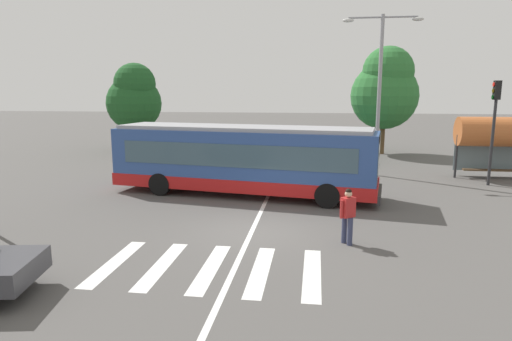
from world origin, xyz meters
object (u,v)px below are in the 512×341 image
at_px(city_transit_bus, 243,160).
at_px(bus_stop_shelter, 497,133).
at_px(background_tree_right, 385,89).
at_px(parked_car_champagne, 267,149).
at_px(pedestrian_crossing_street, 348,213).
at_px(traffic_light_far_corner, 494,116).
at_px(twin_arm_street_lamp, 380,78).
at_px(parked_car_blue, 308,148).
at_px(parked_car_teal, 349,149).
at_px(background_tree_left, 134,98).

bearing_deg(city_transit_bus, bus_stop_shelter, 23.48).
bearing_deg(background_tree_right, parked_car_champagne, -153.10).
xyz_separation_m(pedestrian_crossing_street, parked_car_champagne, (-4.21, 15.95, -0.20)).
height_order(pedestrian_crossing_street, background_tree_right, background_tree_right).
distance_m(city_transit_bus, background_tree_right, 16.53).
xyz_separation_m(traffic_light_far_corner, bus_stop_shelter, (0.87, 1.81, -0.96)).
distance_m(twin_arm_street_lamp, background_tree_right, 8.78).
height_order(parked_car_blue, parked_car_teal, same).
bearing_deg(parked_car_blue, pedestrian_crossing_street, -84.71).
height_order(city_transit_bus, parked_car_teal, city_transit_bus).
xyz_separation_m(twin_arm_street_lamp, background_tree_left, (-16.95, 7.65, -1.16)).
height_order(city_transit_bus, parked_car_champagne, city_transit_bus).
relative_size(parked_car_teal, traffic_light_far_corner, 0.89).
bearing_deg(parked_car_champagne, background_tree_left, 163.40).
distance_m(traffic_light_far_corner, bus_stop_shelter, 2.22).
distance_m(parked_car_teal, traffic_light_far_corner, 9.80).
relative_size(parked_car_champagne, background_tree_right, 0.60).
relative_size(city_transit_bus, traffic_light_far_corner, 2.38).
height_order(city_transit_bus, twin_arm_street_lamp, twin_arm_street_lamp).
bearing_deg(parked_car_teal, twin_arm_street_lamp, -78.38).
distance_m(parked_car_champagne, bus_stop_shelter, 13.45).
bearing_deg(pedestrian_crossing_street, traffic_light_far_corner, 52.03).
distance_m(parked_car_blue, bus_stop_shelter, 11.29).
relative_size(parked_car_champagne, traffic_light_far_corner, 0.91).
distance_m(pedestrian_crossing_street, background_tree_right, 20.75).
bearing_deg(parked_car_blue, traffic_light_far_corner, -38.09).
bearing_deg(background_tree_right, parked_car_blue, -147.48).
xyz_separation_m(parked_car_teal, background_tree_left, (-15.87, 2.43, 3.30)).
bearing_deg(traffic_light_far_corner, parked_car_champagne, 151.26).
distance_m(parked_car_blue, background_tree_right, 7.51).
relative_size(pedestrian_crossing_street, background_tree_left, 0.26).
xyz_separation_m(parked_car_teal, bus_stop_shelter, (7.13, -5.28, 1.65)).
distance_m(bus_stop_shelter, twin_arm_street_lamp, 6.67).
bearing_deg(background_tree_left, parked_car_champagne, -16.60).
distance_m(twin_arm_street_lamp, background_tree_left, 18.63).
relative_size(city_transit_bus, parked_car_teal, 2.67).
bearing_deg(background_tree_left, pedestrian_crossing_street, -52.43).
xyz_separation_m(parked_car_champagne, background_tree_left, (-10.46, 3.12, 3.30)).
bearing_deg(bus_stop_shelter, city_transit_bus, -156.52).
bearing_deg(traffic_light_far_corner, background_tree_right, 108.96).
height_order(parked_car_teal, traffic_light_far_corner, traffic_light_far_corner).
bearing_deg(parked_car_teal, bus_stop_shelter, -36.54).
xyz_separation_m(parked_car_champagne, background_tree_right, (8.06, 4.09, 3.95)).
bearing_deg(bus_stop_shelter, parked_car_teal, 143.46).
distance_m(city_transit_bus, parked_car_blue, 11.03).
relative_size(traffic_light_far_corner, twin_arm_street_lamp, 0.60).
height_order(traffic_light_far_corner, bus_stop_shelter, traffic_light_far_corner).
xyz_separation_m(city_transit_bus, traffic_light_far_corner, (11.63, 3.63, 1.78)).
bearing_deg(city_transit_bus, pedestrian_crossing_street, -54.84).
height_order(pedestrian_crossing_street, parked_car_teal, pedestrian_crossing_street).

